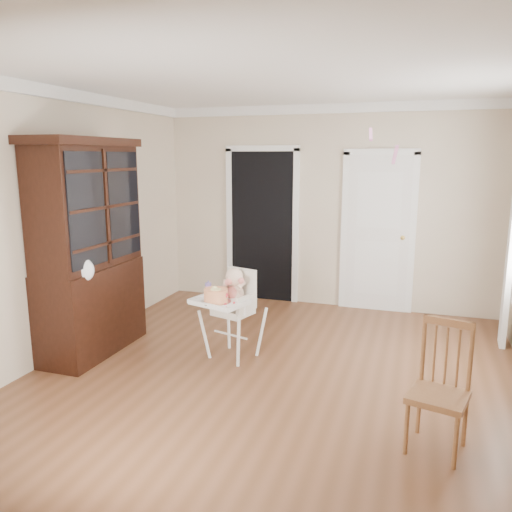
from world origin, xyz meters
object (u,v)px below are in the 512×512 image
(sippy_cup, at_px, (208,289))
(china_cabinet, at_px, (89,248))
(high_chair, at_px, (233,303))
(cake, at_px, (216,296))
(dining_chair, at_px, (439,391))

(sippy_cup, distance_m, china_cabinet, 1.30)
(high_chair, distance_m, cake, 0.29)
(high_chair, relative_size, dining_chair, 1.01)
(china_cabinet, distance_m, dining_chair, 3.56)
(cake, height_order, sippy_cup, sippy_cup)
(dining_chair, bearing_deg, cake, 171.78)
(high_chair, height_order, cake, high_chair)
(high_chair, xyz_separation_m, dining_chair, (1.95, -1.08, -0.14))
(high_chair, height_order, china_cabinet, china_cabinet)
(dining_chair, bearing_deg, china_cabinet, -178.60)
(high_chair, bearing_deg, china_cabinet, -151.52)
(dining_chair, bearing_deg, sippy_cup, 168.57)
(high_chair, height_order, dining_chair, dining_chair)
(cake, xyz_separation_m, sippy_cup, (-0.17, 0.22, -0.00))
(high_chair, xyz_separation_m, cake, (-0.08, -0.24, 0.14))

